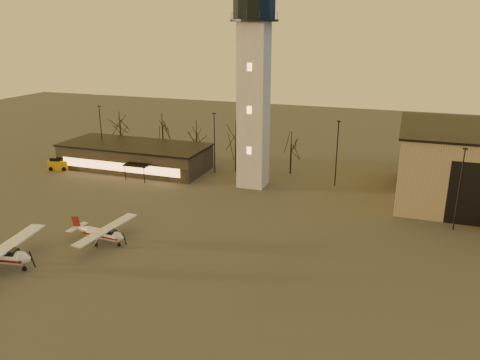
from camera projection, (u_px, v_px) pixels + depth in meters
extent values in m
plane|color=#3E3C39|center=(158.00, 277.00, 45.55)|extent=(220.00, 220.00, 0.00)
cube|color=#A19E99|center=(254.00, 108.00, 68.74)|extent=(4.00, 4.00, 24.00)
cylinder|color=black|center=(254.00, 21.00, 64.99)|extent=(6.80, 6.80, 0.30)
cylinder|color=black|center=(254.00, 6.00, 64.41)|extent=(6.00, 6.00, 3.40)
cube|color=black|center=(135.00, 157.00, 80.60)|extent=(25.00, 10.00, 4.00)
cube|color=black|center=(134.00, 145.00, 79.94)|extent=(25.40, 10.40, 0.30)
cube|color=#FFAF59|center=(119.00, 167.00, 76.22)|extent=(22.00, 0.08, 1.40)
cube|color=black|center=(137.00, 165.00, 73.77)|extent=(4.00, 2.00, 0.20)
cylinder|color=black|center=(101.00, 134.00, 84.00)|extent=(0.16, 0.16, 10.00)
cube|color=black|center=(99.00, 106.00, 82.44)|extent=(0.50, 0.25, 0.18)
cylinder|color=black|center=(214.00, 144.00, 77.03)|extent=(0.16, 0.16, 10.00)
cube|color=black|center=(214.00, 113.00, 75.47)|extent=(0.50, 0.25, 0.18)
cylinder|color=black|center=(337.00, 154.00, 70.68)|extent=(0.16, 0.16, 10.00)
cube|color=black|center=(339.00, 121.00, 69.12)|extent=(0.50, 0.25, 0.18)
cylinder|color=black|center=(459.00, 191.00, 54.85)|extent=(0.16, 0.16, 10.00)
cube|color=black|center=(465.00, 149.00, 53.29)|extent=(0.50, 0.25, 0.18)
cylinder|color=black|center=(121.00, 139.00, 90.04)|extent=(0.28, 0.28, 5.74)
cylinder|color=black|center=(197.00, 147.00, 85.04)|extent=(0.28, 0.28, 5.25)
cylinder|color=black|center=(236.00, 154.00, 78.46)|extent=(0.28, 0.28, 6.16)
cylinder|color=black|center=(291.00, 159.00, 77.59)|extent=(0.28, 0.28, 4.97)
cylinder|color=black|center=(163.00, 140.00, 89.32)|extent=(0.28, 0.28, 5.60)
cylinder|color=silver|center=(104.00, 234.00, 52.47)|extent=(4.14, 1.46, 1.15)
cone|color=silver|center=(121.00, 238.00, 51.56)|extent=(0.88, 1.15, 1.09)
cone|color=silver|center=(83.00, 229.00, 53.59)|extent=(2.19, 1.13, 0.97)
cube|color=black|center=(110.00, 232.00, 52.01)|extent=(1.39, 1.03, 0.62)
cube|color=#53100B|center=(102.00, 234.00, 52.56)|extent=(4.84, 1.55, 0.19)
cube|color=silver|center=(106.00, 229.00, 52.09)|extent=(2.07, 9.79, 0.12)
cube|color=silver|center=(77.00, 227.00, 53.87)|extent=(1.02, 2.97, 0.07)
cube|color=#53100B|center=(76.00, 222.00, 53.71)|extent=(1.23, 0.17, 1.50)
cylinder|color=silver|center=(0.00, 257.00, 46.77)|extent=(5.24, 2.26, 1.43)
cone|color=silver|center=(27.00, 259.00, 46.28)|extent=(1.21, 1.51, 1.37)
cube|color=black|center=(9.00, 253.00, 46.44)|extent=(1.82, 1.42, 0.77)
cube|color=silver|center=(3.00, 249.00, 46.41)|extent=(3.64, 12.24, 0.15)
cube|color=orange|center=(60.00, 165.00, 80.29)|extent=(3.82, 2.70, 1.61)
cube|color=black|center=(56.00, 160.00, 80.03)|extent=(1.98, 1.98, 0.92)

